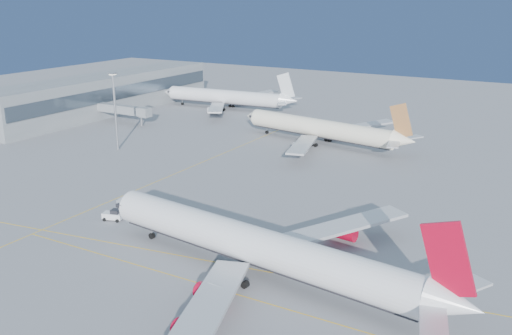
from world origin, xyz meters
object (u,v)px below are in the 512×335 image
at_px(airliner_etihad, 323,129).
at_px(airliner_third, 228,97).
at_px(light_mast, 115,105).
at_px(pushback_tug, 113,215).
at_px(airliner_virgin, 260,248).

height_order(airliner_etihad, airliner_third, airliner_third).
distance_m(airliner_third, light_mast, 72.21).
distance_m(airliner_third, pushback_tug, 123.18).
bearing_deg(pushback_tug, light_mast, 115.66).
relative_size(pushback_tug, light_mast, 0.20).
relative_size(airliner_etihad, light_mast, 2.66).
distance_m(airliner_virgin, airliner_third, 147.71).
height_order(airliner_etihad, light_mast, light_mast).
bearing_deg(airliner_virgin, airliner_third, 131.89).
bearing_deg(light_mast, airliner_virgin, -32.52).
relative_size(airliner_virgin, airliner_etihad, 1.16).
bearing_deg(airliner_virgin, pushback_tug, 177.40).
xyz_separation_m(airliner_third, pushback_tug, (44.89, -114.63, -3.96)).
bearing_deg(airliner_third, pushback_tug, -73.39).
relative_size(airliner_etihad, pushback_tug, 13.56).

